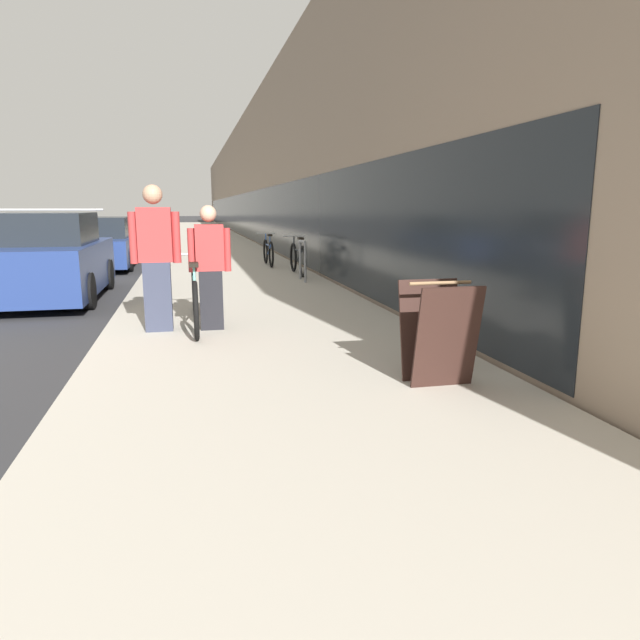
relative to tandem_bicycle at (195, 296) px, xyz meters
name	(u,v)px	position (x,y,z in m)	size (l,w,h in m)	color
sidewalk_slab	(208,242)	(0.84, 19.69, -0.43)	(3.96, 70.00, 0.11)	#BCB5A5
storefront_facade	(317,183)	(7.85, 27.69, 2.61)	(10.01, 70.00, 6.20)	gray
tandem_bicycle	(195,296)	(0.00, 0.00, 0.00)	(0.52, 2.58, 0.88)	black
person_rider	(210,268)	(0.20, -0.33, 0.40)	(0.52, 0.21, 1.54)	black
person_bystander	(156,259)	(-0.45, -0.27, 0.52)	(0.61, 0.24, 1.79)	#33384C
bike_rack_hoop	(303,256)	(2.26, 4.16, 0.14)	(0.05, 0.60, 0.84)	gray
cruiser_bike_nearest	(298,258)	(2.38, 5.33, 0.00)	(0.52, 1.83, 0.87)	black
cruiser_bike_middle	(268,252)	(2.00, 7.54, -0.01)	(0.52, 1.74, 0.85)	black
sandwich_board_sign	(438,332)	(2.03, -3.08, 0.08)	(0.56, 0.56, 0.90)	#331E19
parked_sedan_curbside	(46,260)	(-2.52, 3.36, 0.22)	(1.92, 4.01, 1.60)	navy
vintage_roadster_curbside	(103,244)	(-2.35, 9.23, 0.15)	(1.75, 4.72, 1.37)	navy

